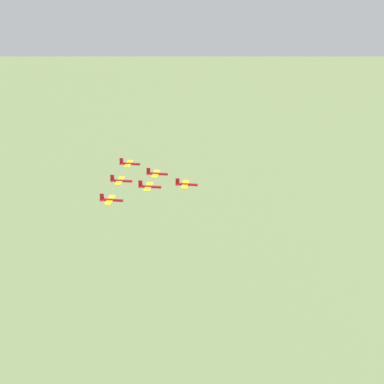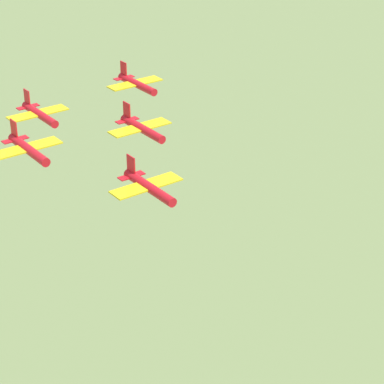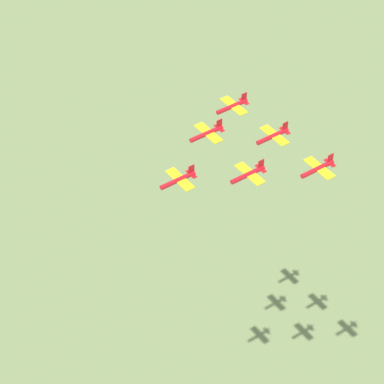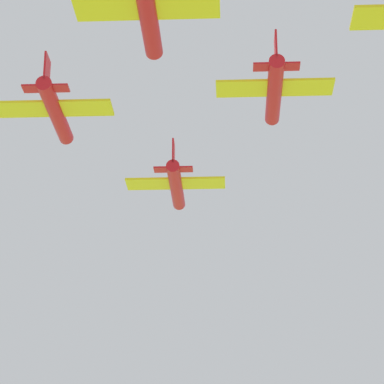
{
  "view_description": "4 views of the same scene",
  "coord_description": "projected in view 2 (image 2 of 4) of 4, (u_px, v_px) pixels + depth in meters",
  "views": [
    {
      "loc": [
        -129.5,
        -118.98,
        198.34
      ],
      "look_at": [
        11.44,
        -1.72,
        111.53
      ],
      "focal_mm": 50.0,
      "sensor_mm": 36.0,
      "label": 1
    },
    {
      "loc": [
        11.78,
        -68.79,
        149.35
      ],
      "look_at": [
        16.4,
        1.99,
        112.63
      ],
      "focal_mm": 70.0,
      "sensor_mm": 36.0,
      "label": 2
    },
    {
      "loc": [
        155.07,
        -1.01,
        240.06
      ],
      "look_at": [
        14.43,
        4.21,
        112.56
      ],
      "focal_mm": 85.0,
      "sensor_mm": 36.0,
      "label": 3
    },
    {
      "loc": [
        -28.88,
        56.4,
        86.57
      ],
      "look_at": [
        6.66,
        6.39,
        110.37
      ],
      "focal_mm": 85.0,
      "sensor_mm": 36.0,
      "label": 4
    }
  ],
  "objects": [
    {
      "name": "jet_0",
      "position": [
        148.0,
        186.0,
        78.74
      ],
      "size": [
        7.93,
        8.08,
        2.87
      ],
      "rotation": [
        0.0,
        0.0,
        3.71
      ],
      "color": "red"
    },
    {
      "name": "jet_2",
      "position": [
        27.0,
        148.0,
        83.06
      ],
      "size": [
        7.93,
        8.08,
        2.87
      ],
      "rotation": [
        0.0,
        0.0,
        3.71
      ],
      "color": "red"
    },
    {
      "name": "jet_3",
      "position": [
        136.0,
        83.0,
        104.38
      ],
      "size": [
        7.93,
        8.08,
        2.87
      ],
      "rotation": [
        0.0,
        0.0,
        3.71
      ],
      "color": "red"
    },
    {
      "name": "jet_4",
      "position": [
        39.0,
        113.0,
        96.89
      ],
      "size": [
        7.93,
        8.08,
        2.87
      ],
      "rotation": [
        0.0,
        0.0,
        3.71
      ],
      "color": "red"
    },
    {
      "name": "jet_1",
      "position": [
        141.0,
        128.0,
        91.57
      ],
      "size": [
        7.93,
        8.08,
        2.87
      ],
      "rotation": [
        0.0,
        0.0,
        3.71
      ],
      "color": "red"
    }
  ]
}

